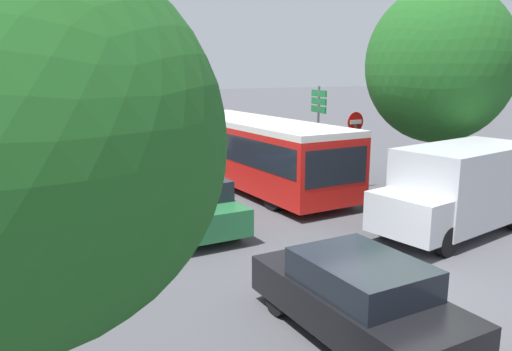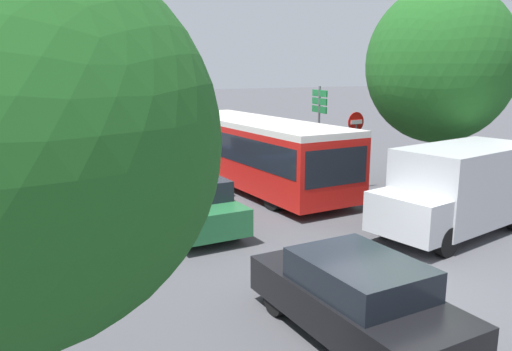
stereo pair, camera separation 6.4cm
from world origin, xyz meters
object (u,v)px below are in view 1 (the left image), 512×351
object	(u,v)px
white_van	(460,187)
city_bus_rear	(63,118)
no_entry_sign	(355,139)
tree_left_near	(2,145)
traffic_light	(196,127)
direction_sign_post	(318,111)
tree_left_mid	(13,76)
queued_car_green	(188,203)
articulated_bus	(213,137)
tree_right_near	(439,69)
queued_car_navy	(130,168)
queued_car_black	(357,297)

from	to	relation	value
white_van	city_bus_rear	bearing A→B (deg)	-82.92
no_entry_sign	tree_left_near	world-z (taller)	tree_left_near
traffic_light	direction_sign_post	distance (m)	7.28
direction_sign_post	no_entry_sign	bearing A→B (deg)	84.32
city_bus_rear	direction_sign_post	world-z (taller)	direction_sign_post
no_entry_sign	direction_sign_post	bearing A→B (deg)	161.77
no_entry_sign	tree_left_mid	size ratio (longest dim) A/B	0.47
city_bus_rear	queued_car_green	xyz separation A→B (m)	(-0.25, -19.79, -0.68)
articulated_bus	queued_car_green	world-z (taller)	articulated_bus
articulated_bus	queued_car_green	distance (m)	8.25
tree_right_near	tree_left_mid	bearing A→B (deg)	175.60
no_entry_sign	direction_sign_post	size ratio (longest dim) A/B	0.78
white_van	tree_left_near	size ratio (longest dim) A/B	0.97
articulated_bus	tree_left_near	distance (m)	17.44
tree_right_near	queued_car_navy	bearing A→B (deg)	143.81
articulated_bus	queued_car_black	bearing A→B (deg)	-15.96
no_entry_sign	tree_right_near	size ratio (longest dim) A/B	0.40
traffic_light	tree_left_near	distance (m)	11.89
traffic_light	tree_right_near	bearing A→B (deg)	82.49
tree_left_mid	city_bus_rear	bearing A→B (deg)	77.84
articulated_bus	direction_sign_post	distance (m)	4.68
no_entry_sign	tree_left_near	distance (m)	14.83
queued_car_green	tree_left_mid	size ratio (longest dim) A/B	0.72
queued_car_green	queued_car_navy	bearing A→B (deg)	0.34
white_van	traffic_light	world-z (taller)	traffic_light
traffic_light	queued_car_black	bearing A→B (deg)	7.17
articulated_bus	city_bus_rear	size ratio (longest dim) A/B	1.46
city_bus_rear	tree_left_mid	size ratio (longest dim) A/B	1.94
white_van	tree_left_mid	size ratio (longest dim) A/B	0.87
white_van	no_entry_sign	world-z (taller)	no_entry_sign
articulated_bus	no_entry_sign	size ratio (longest dim) A/B	5.98
queued_car_black	queued_car_navy	bearing A→B (deg)	1.47
city_bus_rear	tree_left_mid	distance (m)	20.10
no_entry_sign	tree_left_near	bearing A→B (deg)	-52.65
tree_left_near	queued_car_navy	bearing A→B (deg)	70.06
city_bus_rear	tree_left_near	distance (m)	28.06
queued_car_green	white_van	xyz separation A→B (m)	(6.12, -3.88, 0.50)
articulated_bus	traffic_light	bearing A→B (deg)	-30.66
queued_car_navy	queued_car_black	bearing A→B (deg)	-178.53
queued_car_black	direction_sign_post	distance (m)	14.21
tree_left_mid	direction_sign_post	bearing A→B (deg)	20.91
articulated_bus	tree_right_near	bearing A→B (deg)	31.53
queued_car_green	no_entry_sign	world-z (taller)	no_entry_sign
queued_car_black	direction_sign_post	size ratio (longest dim) A/B	1.10
white_van	tree_left_near	world-z (taller)	tree_left_near
articulated_bus	direction_sign_post	xyz separation A→B (m)	(4.01, -2.14, 1.12)
articulated_bus	white_van	world-z (taller)	articulated_bus
city_bus_rear	tree_right_near	world-z (taller)	tree_right_near
white_van	tree_right_near	world-z (taller)	tree_right_near
tree_left_mid	articulated_bus	bearing A→B (deg)	39.88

